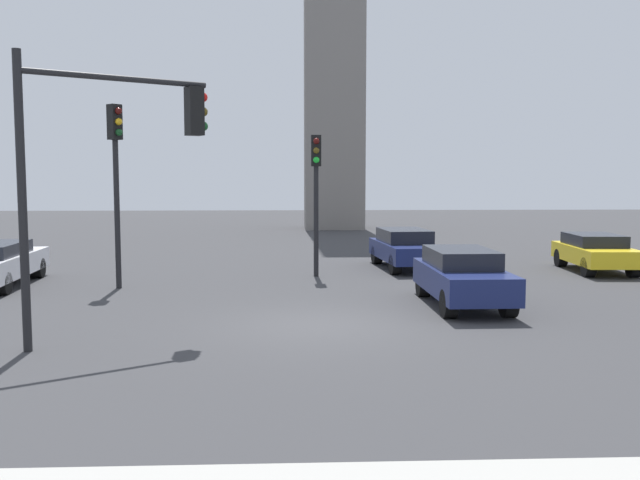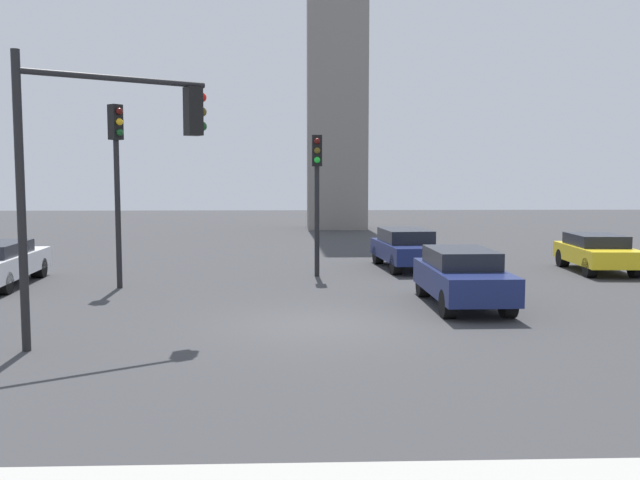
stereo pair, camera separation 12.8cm
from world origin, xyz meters
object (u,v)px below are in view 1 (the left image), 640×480
car_2 (462,276)px  traffic_light_1 (116,161)px  traffic_light_0 (316,178)px  traffic_light_2 (111,144)px  car_3 (405,248)px  car_1 (595,251)px

car_2 → traffic_light_1: bearing=-109.6°
traffic_light_0 → traffic_light_1: 6.25m
traffic_light_2 → car_3: traffic_light_2 is taller
car_3 → car_1: bearing=75.5°
traffic_light_0 → car_3: size_ratio=1.04×
car_2 → car_1: bearing=134.1°
traffic_light_1 → car_1: (15.44, 2.93, -2.99)m
car_1 → car_2: (-6.14, -6.10, 0.07)m
traffic_light_2 → car_2: size_ratio=1.30×
traffic_light_2 → car_3: bearing=21.8°
car_2 → car_3: size_ratio=0.96×
car_1 → car_3: car_3 is taller
traffic_light_2 → car_1: traffic_light_2 is taller
car_3 → traffic_light_1: bearing=-71.3°
traffic_light_0 → traffic_light_2: (-4.31, -8.62, 0.66)m
car_2 → car_3: bearing=-178.8°
traffic_light_0 → car_2: traffic_light_0 is taller
traffic_light_2 → car_3: 13.24m
traffic_light_0 → car_1: traffic_light_0 is taller
car_2 → traffic_light_0: bearing=-147.8°
traffic_light_1 → car_2: bearing=23.1°
traffic_light_0 → car_1: bearing=94.0°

